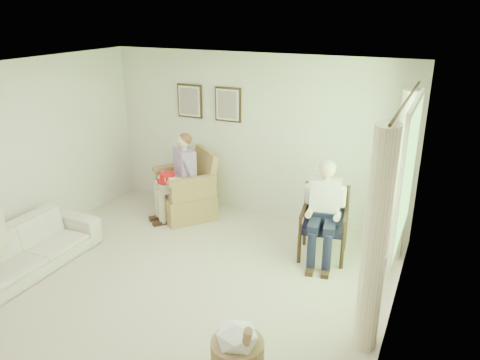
{
  "coord_description": "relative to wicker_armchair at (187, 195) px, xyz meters",
  "views": [
    {
      "loc": [
        2.82,
        -3.88,
        3.25
      ],
      "look_at": [
        0.34,
        1.47,
        1.05
      ],
      "focal_mm": 35.0,
      "sensor_mm": 36.0,
      "label": 1
    }
  ],
  "objects": [
    {
      "name": "floor",
      "position": [
        0.94,
        -2.16,
        -0.34
      ],
      "size": [
        5.5,
        5.5,
        0.0
      ],
      "primitive_type": "plane",
      "color": "beige",
      "rests_on": "ground"
    },
    {
      "name": "back_wall",
      "position": [
        0.94,
        0.59,
        0.96
      ],
      "size": [
        5.0,
        0.04,
        2.6
      ],
      "primitive_type": "cube",
      "color": "silver",
      "rests_on": "ground"
    },
    {
      "name": "right_wall",
      "position": [
        3.44,
        -2.16,
        0.96
      ],
      "size": [
        0.04,
        5.5,
        2.6
      ],
      "primitive_type": "cube",
      "color": "silver",
      "rests_on": "ground"
    },
    {
      "name": "ceiling",
      "position": [
        0.94,
        -2.16,
        2.26
      ],
      "size": [
        5.0,
        5.5,
        0.02
      ],
      "primitive_type": "cube",
      "color": "white",
      "rests_on": "back_wall"
    },
    {
      "name": "window",
      "position": [
        3.4,
        -0.96,
        1.24
      ],
      "size": [
        0.13,
        2.5,
        1.63
      ],
      "color": "#2D6B23",
      "rests_on": "right_wall"
    },
    {
      "name": "curtain_left",
      "position": [
        3.27,
        -1.94,
        0.81
      ],
      "size": [
        0.34,
        0.34,
        2.3
      ],
      "primitive_type": "cylinder",
      "color": "#F8F0C2",
      "rests_on": "ground"
    },
    {
      "name": "curtain_right",
      "position": [
        3.27,
        0.02,
        0.81
      ],
      "size": [
        0.34,
        0.34,
        2.3
      ],
      "primitive_type": "cylinder",
      "color": "#F8F0C2",
      "rests_on": "ground"
    },
    {
      "name": "framed_print_left",
      "position": [
        -0.21,
        0.55,
        1.44
      ],
      "size": [
        0.45,
        0.05,
        0.55
      ],
      "color": "#382114",
      "rests_on": "back_wall"
    },
    {
      "name": "framed_print_right",
      "position": [
        0.49,
        0.55,
        1.44
      ],
      "size": [
        0.45,
        0.05,
        0.55
      ],
      "color": "#382114",
      "rests_on": "back_wall"
    },
    {
      "name": "wicker_armchair",
      "position": [
        0.0,
        0.0,
        0.0
      ],
      "size": [
        0.85,
        0.84,
        1.09
      ],
      "rotation": [
        0.0,
        0.0,
        -0.67
      ],
      "color": "#A98A50",
      "rests_on": "ground"
    },
    {
      "name": "wood_armchair",
      "position": [
        2.38,
        -0.3,
        0.17
      ],
      "size": [
        0.61,
        0.58,
        0.95
      ],
      "rotation": [
        0.0,
        0.0,
        0.17
      ],
      "color": "black",
      "rests_on": "ground"
    },
    {
      "name": "sofa",
      "position": [
        -1.01,
        -2.34,
        -0.05
      ],
      "size": [
        1.99,
        0.78,
        0.58
      ],
      "primitive_type": "imported",
      "rotation": [
        0.0,
        0.0,
        1.57
      ],
      "color": "#EFE6CE",
      "rests_on": "ground"
    },
    {
      "name": "person_wicker",
      "position": [
        0.0,
        -0.14,
        0.46
      ],
      "size": [
        0.4,
        0.63,
        1.37
      ],
      "rotation": [
        0.0,
        0.0,
        -0.67
      ],
      "color": "beige",
      "rests_on": "ground"
    },
    {
      "name": "person_dark",
      "position": [
        2.38,
        -0.46,
        0.45
      ],
      "size": [
        0.4,
        0.63,
        1.35
      ],
      "rotation": [
        0.0,
        0.0,
        0.17
      ],
      "color": "#171832",
      "rests_on": "ground"
    },
    {
      "name": "red_hat",
      "position": [
        -0.16,
        -0.29,
        0.38
      ],
      "size": [
        0.33,
        0.33,
        0.14
      ],
      "color": "red",
      "rests_on": "person_wicker"
    },
    {
      "name": "hatbox",
      "position": [
        2.28,
        -2.9,
        -0.06
      ],
      "size": [
        0.57,
        0.57,
        0.73
      ],
      "color": "tan",
      "rests_on": "ground"
    }
  ]
}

